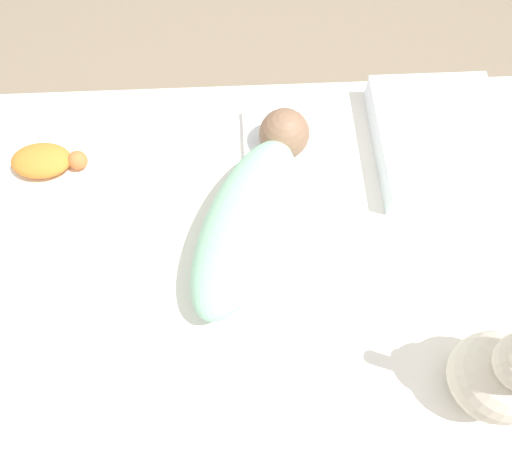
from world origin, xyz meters
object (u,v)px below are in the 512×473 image
pillow (438,140)px  bunny_plush (501,374)px  turtle_plush (46,161)px  swaddled_baby (252,210)px

pillow → bunny_plush: size_ratio=1.08×
bunny_plush → turtle_plush: bunny_plush is taller
swaddled_baby → bunny_plush: bearing=-109.1°
swaddled_baby → turtle_plush: size_ratio=3.03×
swaddled_baby → turtle_plush: (-0.53, 0.20, -0.04)m
pillow → swaddled_baby: bearing=-157.5°
pillow → bunny_plush: bearing=-93.0°
pillow → turtle_plush: pillow is taller
turtle_plush → bunny_plush: bearing=-31.5°
swaddled_baby → bunny_plush: 0.63m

